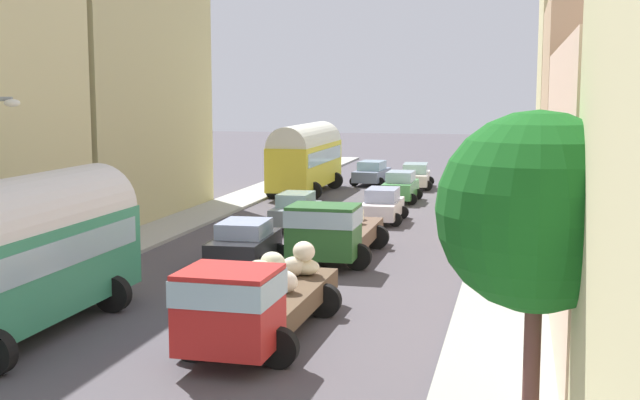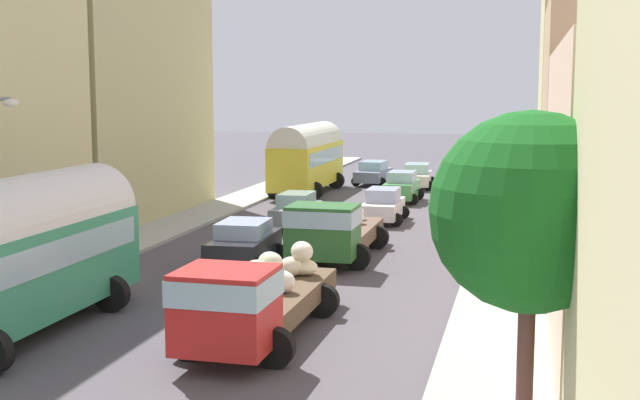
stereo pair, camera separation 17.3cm
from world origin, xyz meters
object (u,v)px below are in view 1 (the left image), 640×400
Objects in this scene: cargo_truck_1 at (333,229)px; pedestrian_1 at (514,250)px; car_1 at (401,187)px; car_2 at (415,176)px; car_5 at (372,173)px; cargo_truck_0 at (255,299)px; car_3 at (244,243)px; parked_bus_1 at (306,155)px; car_4 at (296,210)px; car_0 at (382,205)px; pedestrian_2 at (518,213)px; pedestrian_0 at (526,275)px; parked_bus_0 at (15,251)px.

cargo_truck_1 reaches higher than pedestrian_1.
cargo_truck_1 is at bearing -90.51° from car_1.
car_2 is 1.02× the size of car_5.
car_5 is at bearing 95.21° from cargo_truck_0.
car_3 is (-2.98, -24.39, 0.03)m from car_2.
cargo_truck_0 is 1.09× the size of cargo_truck_1.
parked_bus_1 reaches higher than car_4.
car_5 is (-3.14, 34.41, -0.40)m from cargo_truck_0.
parked_bus_1 is at bearing 107.09° from cargo_truck_1.
parked_bus_1 is 4.78× the size of pedestrian_1.
car_1 reaches higher than car_0.
car_1 is at bearing -69.50° from car_5.
pedestrian_1 is at bearing -71.32° from car_1.
pedestrian_2 is at bearing 70.39° from cargo_truck_0.
pedestrian_1 is (9.10, -26.09, 0.29)m from car_5.
car_2 is at bearing 34.94° from parked_bus_1.
parked_bus_0 is at bearing -155.91° from pedestrian_0.
car_2 is 25.51m from pedestrian_1.
car_3 is 2.19× the size of pedestrian_1.
car_2 is at bearing 80.28° from parked_bus_0.
parked_bus_0 is 6.08m from cargo_truck_0.
parked_bus_1 is 5.01× the size of pedestrian_0.
parked_bus_0 is 5.00× the size of pedestrian_0.
pedestrian_1 reaches higher than car_5.
car_4 is at bearing 101.71° from cargo_truck_0.
pedestrian_2 is (6.24, -9.56, 0.16)m from car_1.
cargo_truck_1 is at bearing 91.91° from cargo_truck_0.
pedestrian_0 is (12.28, 5.49, -1.17)m from parked_bus_0.
cargo_truck_1 is 3.79× the size of pedestrian_0.
parked_bus_1 reaches higher than car_3.
cargo_truck_0 reaches higher than car_4.
car_3 is 1.06× the size of car_4.
cargo_truck_0 is 7.98m from pedestrian_0.
parked_bus_0 is 34.23m from car_2.
cargo_truck_1 is 3.86× the size of pedestrian_2.
car_3 is 0.97× the size of car_5.
parked_bus_1 is 17.11m from pedestrian_2.
pedestrian_0 is (6.52, -21.67, 0.18)m from car_1.
car_1 is 2.08× the size of pedestrian_0.
car_2 is at bearing 111.14° from pedestrian_2.
parked_bus_0 is 1.32× the size of cargo_truck_1.
car_4 is at bearing -91.20° from car_5.
car_0 is at bearing -88.76° from car_1.
pedestrian_0 reaches higher than pedestrian_2.
car_1 is (-0.19, 26.53, -0.33)m from cargo_truck_0.
cargo_truck_1 is 16.38m from car_1.
car_0 is at bearing -89.40° from car_2.
car_5 is (2.82, 35.04, -1.42)m from parked_bus_0.
car_3 is at bearing -81.69° from parked_bus_1.
parked_bus_0 is 2.10× the size of car_5.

